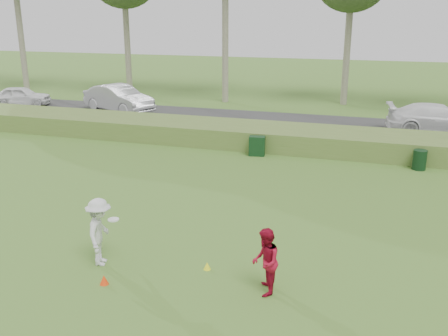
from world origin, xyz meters
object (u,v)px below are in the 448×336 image
(player_red, at_px, (265,262))
(cone_yellow, at_px, (207,266))
(car_right, at_px, (438,119))
(car_mid, at_px, (119,98))
(utility_cabinet, at_px, (257,146))
(player_white, at_px, (100,232))
(trash_bin, at_px, (420,160))
(cone_orange, at_px, (104,280))
(car_left, at_px, (21,96))

(player_red, height_order, cone_yellow, player_red)
(car_right, bearing_deg, car_mid, 83.19)
(car_mid, relative_size, car_right, 0.98)
(player_red, relative_size, utility_cabinet, 1.79)
(player_white, distance_m, cone_yellow, 2.74)
(cone_yellow, bearing_deg, car_mid, 124.82)
(trash_bin, xyz_separation_m, car_right, (1.19, 6.78, 0.40))
(cone_orange, bearing_deg, cone_yellow, 34.24)
(utility_cabinet, relative_size, trash_bin, 1.07)
(car_left, bearing_deg, player_white, -158.00)
(cone_yellow, distance_m, trash_bin, 11.52)
(player_white, bearing_deg, cone_orange, -163.86)
(player_white, relative_size, trash_bin, 2.14)
(cone_orange, distance_m, car_right, 20.26)
(cone_yellow, height_order, utility_cabinet, utility_cabinet)
(car_left, height_order, car_right, car_right)
(player_red, distance_m, trash_bin, 11.46)
(car_right, bearing_deg, player_red, 158.38)
(cone_orange, xyz_separation_m, cone_yellow, (2.02, 1.37, -0.02))
(car_mid, bearing_deg, trash_bin, -90.25)
(car_left, bearing_deg, player_red, -151.82)
(car_left, bearing_deg, cone_orange, -158.40)
(player_white, xyz_separation_m, car_left, (-16.72, 17.75, -0.15))
(cone_yellow, xyz_separation_m, car_mid, (-12.00, 17.26, 0.79))
(player_red, height_order, car_right, car_right)
(player_white, xyz_separation_m, car_mid, (-9.42, 17.77, 0.03))
(player_white, distance_m, utility_cabinet, 10.85)
(player_red, distance_m, car_mid, 22.44)
(player_red, height_order, cone_orange, player_red)
(player_white, bearing_deg, cone_yellow, -96.16)
(cone_orange, distance_m, car_mid, 21.15)
(cone_orange, relative_size, car_left, 0.06)
(trash_bin, height_order, car_mid, car_mid)
(utility_cabinet, xyz_separation_m, car_left, (-17.95, 6.98, 0.27))
(trash_bin, bearing_deg, car_right, 80.05)
(player_red, distance_m, car_right, 18.29)
(car_mid, distance_m, car_right, 18.49)
(cone_yellow, relative_size, trash_bin, 0.24)
(trash_bin, bearing_deg, car_mid, 157.88)
(cone_yellow, height_order, car_left, car_left)
(car_left, distance_m, car_mid, 7.30)
(player_white, relative_size, cone_yellow, 8.83)
(player_white, distance_m, car_mid, 20.11)
(cone_orange, bearing_deg, car_right, 65.19)
(utility_cabinet, relative_size, car_mid, 0.17)
(cone_yellow, bearing_deg, player_red, -21.10)
(cone_orange, relative_size, car_mid, 0.04)
(utility_cabinet, xyz_separation_m, trash_bin, (6.64, -0.04, -0.03))
(player_white, height_order, cone_orange, player_white)
(cone_yellow, distance_m, utility_cabinet, 10.36)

